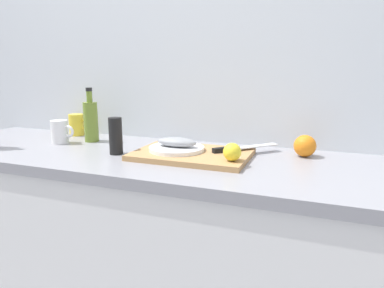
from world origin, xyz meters
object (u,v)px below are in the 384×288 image
Objects in this scene: olive_oil_bottle at (91,120)px; white_plate at (177,149)px; fish_fillet at (177,142)px; chef_knife at (238,148)px; coffee_mug_1 at (60,132)px; cutting_board at (192,154)px; lemon_0 at (232,152)px; orange_0 at (305,146)px; coffee_mug_0 at (77,125)px; pepper_mill at (116,136)px.

white_plate is at bearing -12.72° from olive_oil_bottle.
fish_fillet is 0.24m from chef_knife.
olive_oil_bottle is 0.14m from coffee_mug_1.
coffee_mug_1 reaches higher than cutting_board.
olive_oil_bottle is at bearing 167.28° from white_plate.
cutting_board is at bearing 162.02° from chef_knife.
orange_0 is at bearing 45.77° from lemon_0.
cutting_board is 6.95× the size of lemon_0.
lemon_0 is at bearing -6.68° from coffee_mug_1.
lemon_0 is 0.74m from olive_oil_bottle.
fish_fillet is at bearing 0.00° from white_plate.
coffee_mug_0 is 0.20m from coffee_mug_1.
olive_oil_bottle is (-0.47, 0.11, 0.04)m from fish_fillet.
olive_oil_bottle is 2.95× the size of orange_0.
pepper_mill is at bearing -168.00° from cutting_board.
coffee_mug_1 is (-0.64, 0.02, 0.04)m from cutting_board.
cutting_board is at bearing -16.49° from coffee_mug_0.
olive_oil_bottle is 1.71× the size of pepper_mill.
fish_fillet is 0.49m from orange_0.
white_plate is at bearing -179.22° from cutting_board.
coffee_mug_0 is (-0.64, 0.21, 0.03)m from white_plate.
fish_fillet is 1.92× the size of orange_0.
coffee_mug_0 is at bearing 107.66° from coffee_mug_1.
coffee_mug_0 is at bearing 161.92° from fish_fillet.
orange_0 reaches higher than fish_fillet.
olive_oil_bottle is at bearing 165.66° from lemon_0.
coffee_mug_1 reaches higher than orange_0.
fish_fillet is at bearing 14.92° from pepper_mill.
pepper_mill is (-0.69, -0.22, 0.03)m from orange_0.
orange_0 is (1.04, 0.14, -0.01)m from coffee_mug_1.
white_plate is 1.33× the size of fish_fillet.
lemon_0 is at bearing -1.59° from pepper_mill.
orange_0 is at bearing 18.71° from white_plate.
cutting_board is at bearing 0.78° from fish_fillet.
fish_fillet is 1.11× the size of pepper_mill.
cutting_board is 1.90× the size of chef_knife.
fish_fillet is 0.70× the size of chef_knife.
coffee_mug_1 is at bearing 138.78° from chef_knife.
pepper_mill reaches higher than coffee_mug_1.
white_plate is at bearing 155.07° from chef_knife.
olive_oil_bottle reaches higher than cutting_board.
orange_0 is (0.23, 0.23, -0.01)m from lemon_0.
white_plate is 3.44× the size of lemon_0.
fish_fillet is at bearing -179.22° from cutting_board.
fish_fillet is 0.67m from coffee_mug_0.
coffee_mug_0 is (-0.87, 0.28, 0.00)m from lemon_0.
lemon_0 is at bearing -129.67° from chef_knife.
coffee_mug_0 is at bearing 162.08° from lemon_0.
white_plate is 0.94× the size of chef_knife.
fish_fillet is at bearing -161.29° from orange_0.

